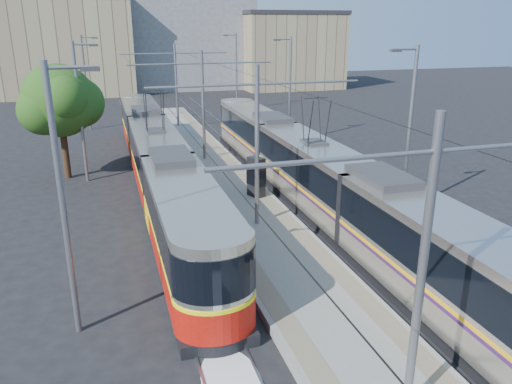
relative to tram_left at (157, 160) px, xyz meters
name	(u,v)px	position (x,y,z in m)	size (l,w,h in m)	color
ground	(332,326)	(3.60, -15.24, -1.71)	(160.00, 160.00, 0.00)	black
platform	(215,173)	(3.60, 1.76, -1.56)	(4.00, 50.00, 0.30)	gray
tactile_strip_left	(191,172)	(2.15, 1.76, -1.40)	(0.70, 50.00, 0.01)	gray
tactile_strip_right	(237,168)	(5.05, 1.76, -1.40)	(0.70, 50.00, 0.01)	gray
rails	(215,175)	(3.60, 1.76, -1.69)	(8.71, 70.00, 0.03)	gray
tram_left	(157,160)	(0.00, 0.00, 0.00)	(2.43, 31.59, 5.50)	black
tram_right	(313,171)	(7.20, -5.11, 0.15)	(2.43, 32.25, 5.50)	black
catenary	(224,109)	(3.60, -1.08, 2.82)	(9.20, 70.00, 7.00)	slate
street_lamps	(200,98)	(3.60, 5.76, 2.48)	(15.18, 38.22, 8.00)	slate
shelter	(256,176)	(4.66, -3.62, -0.32)	(0.88, 1.09, 2.08)	black
tree	(64,101)	(-4.76, 3.96, 2.87)	(4.66, 4.31, 6.77)	#382314
building_left	(68,46)	(-6.40, 44.76, 4.45)	(16.32, 12.24, 12.28)	#988F67
building_centre	(184,33)	(9.60, 48.76, 5.91)	(18.36, 14.28, 15.21)	gray
building_right	(289,50)	(23.60, 42.76, 3.61)	(14.28, 10.20, 10.62)	#988F67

